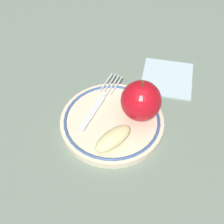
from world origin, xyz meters
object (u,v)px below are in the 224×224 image
at_px(apple_red_whole, 141,101).
at_px(apple_slice_front, 113,138).
at_px(fork, 99,102).
at_px(napkin_folded, 167,78).
at_px(plate, 112,121).

relative_size(apple_red_whole, apple_slice_front, 1.10).
bearing_deg(apple_slice_front, fork, 62.83).
xyz_separation_m(apple_red_whole, napkin_folded, (0.14, 0.00, -0.05)).
bearing_deg(apple_red_whole, plate, 133.61).
distance_m(apple_slice_front, fork, 0.10).
xyz_separation_m(apple_red_whole, apple_slice_front, (-0.09, 0.01, -0.03)).
height_order(plate, napkin_folded, plate).
relative_size(apple_slice_front, fork, 0.47).
xyz_separation_m(apple_slice_front, fork, (0.07, 0.08, -0.01)).
height_order(apple_red_whole, fork, apple_red_whole).
distance_m(plate, apple_red_whole, 0.07).
xyz_separation_m(plate, fork, (0.02, 0.04, 0.01)).
distance_m(apple_red_whole, napkin_folded, 0.15).
bearing_deg(apple_red_whole, napkin_folded, 1.51).
distance_m(apple_red_whole, apple_slice_front, 0.09).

